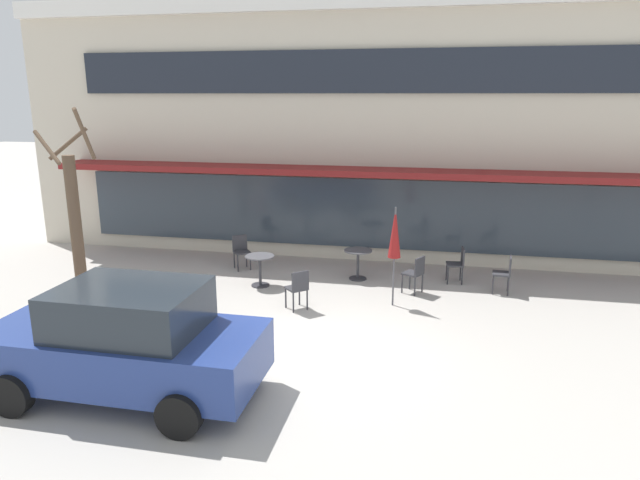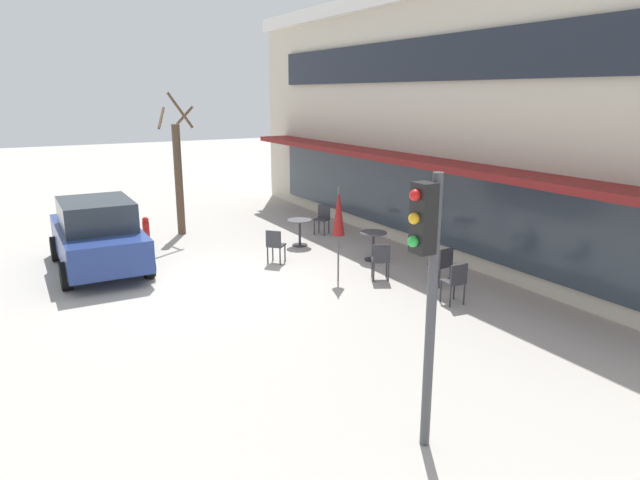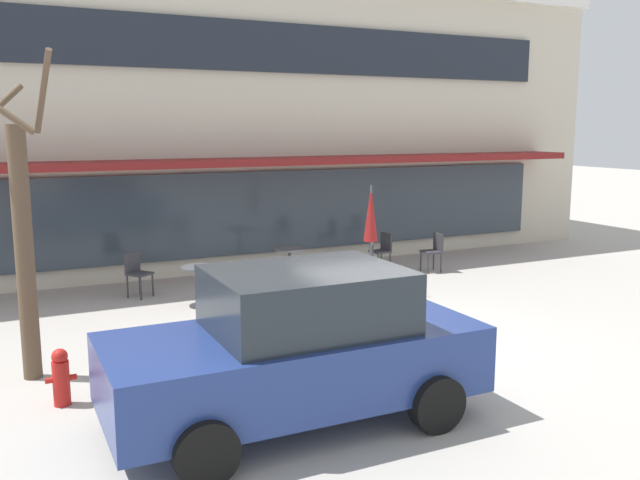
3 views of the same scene
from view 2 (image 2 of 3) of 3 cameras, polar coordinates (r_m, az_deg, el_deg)
ground_plane at (r=13.25m, az=-10.60°, el=-4.44°), size 80.00×80.00×0.00m
building_facade at (r=18.30m, az=20.45°, el=11.37°), size 19.95×9.10×7.06m
cafe_table_near_wall at (r=16.22m, az=-2.04°, el=1.20°), size 0.70×0.70×0.76m
cafe_table_streetside at (r=14.85m, az=5.34°, el=-0.11°), size 0.70×0.70×0.76m
patio_umbrella_green_folded at (r=12.89m, az=1.88°, el=2.78°), size 0.28×0.28×2.20m
cafe_chair_0 at (r=17.60m, az=0.26°, el=2.29°), size 0.56×0.56×0.89m
cafe_chair_1 at (r=12.03m, az=13.38°, el=-3.93°), size 0.44×0.44×0.89m
cafe_chair_2 at (r=13.27m, az=6.11°, el=-1.87°), size 0.54×0.54×0.89m
cafe_chair_3 at (r=13.13m, az=12.15°, el=-2.30°), size 0.43×0.43×0.89m
cafe_chair_4 at (r=14.53m, az=-4.52°, el=-0.39°), size 0.57×0.57×0.89m
parked_sedan at (r=14.98m, az=-21.35°, el=0.50°), size 4.21×2.04×1.76m
street_tree at (r=17.89m, az=-13.97°, el=6.41°), size 1.05×1.14×4.28m
traffic_light_pole at (r=6.62m, az=10.62°, el=-2.89°), size 0.26×0.43×3.40m
fire_hydrant at (r=17.64m, az=-17.01°, el=1.11°), size 0.36×0.20×0.71m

